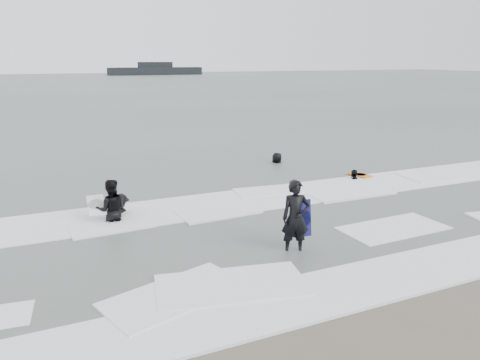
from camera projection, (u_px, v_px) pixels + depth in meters
name	position (u px, v px, depth m)	size (l,w,h in m)	color
ground	(329.00, 278.00, 10.60)	(320.00, 320.00, 0.00)	brown
sea	(67.00, 87.00, 81.45)	(320.00, 320.00, 0.00)	#47544C
surfer_centre	(294.00, 253.00, 11.95)	(0.71, 0.46, 1.94)	black
surfer_wading	(112.00, 223.00, 14.15)	(0.92, 0.72, 1.90)	black
surfer_breaker	(121.00, 216.00, 14.76)	(1.02, 0.58, 1.57)	black
surfer_right_near	(354.00, 180.00, 19.08)	(0.94, 0.39, 1.61)	black
surfer_right_far	(277.00, 164.00, 22.07)	(0.82, 0.54, 1.69)	black
surf_foam	(258.00, 225.00, 13.87)	(30.03, 9.06, 0.09)	white
bodyboards	(263.00, 195.00, 15.21)	(11.35, 6.17, 1.25)	#10104E
vessel_horizon	(155.00, 70.00, 141.68)	(28.07, 5.01, 3.81)	black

